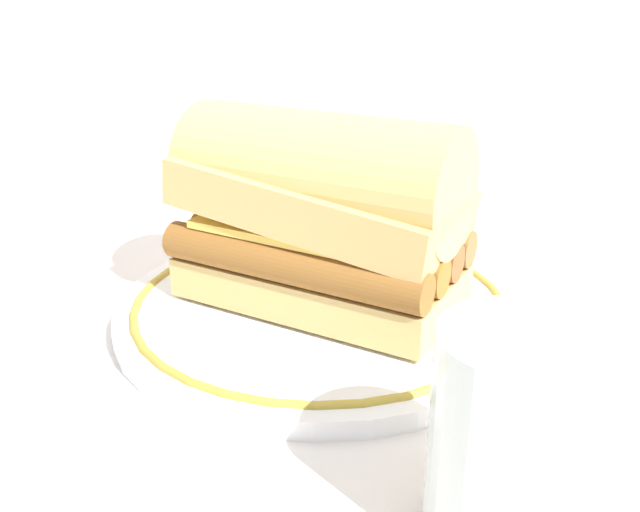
# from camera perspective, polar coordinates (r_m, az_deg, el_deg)

# --- Properties ---
(ground_plane) EXTENTS (1.50, 1.50, 0.00)m
(ground_plane) POSITION_cam_1_polar(r_m,az_deg,el_deg) (0.45, 2.63, -6.39)
(ground_plane) COLOR silver
(plate) EXTENTS (0.27, 0.27, 0.01)m
(plate) POSITION_cam_1_polar(r_m,az_deg,el_deg) (0.47, -0.00, -4.22)
(plate) COLOR white
(plate) RESTS_ON ground_plane
(sausage_sandwich) EXTENTS (0.19, 0.12, 0.12)m
(sausage_sandwich) POSITION_cam_1_polar(r_m,az_deg,el_deg) (0.44, -0.00, 3.76)
(sausage_sandwich) COLOR tan
(sausage_sandwich) RESTS_ON plate
(drinking_glass) EXTENTS (0.07, 0.07, 0.10)m
(drinking_glass) POSITION_cam_1_polar(r_m,az_deg,el_deg) (0.29, 15.67, -15.69)
(drinking_glass) COLOR silver
(drinking_glass) RESTS_ON ground_plane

